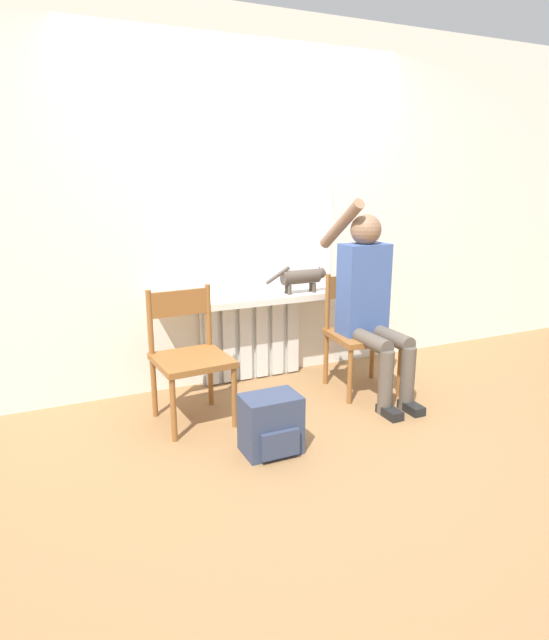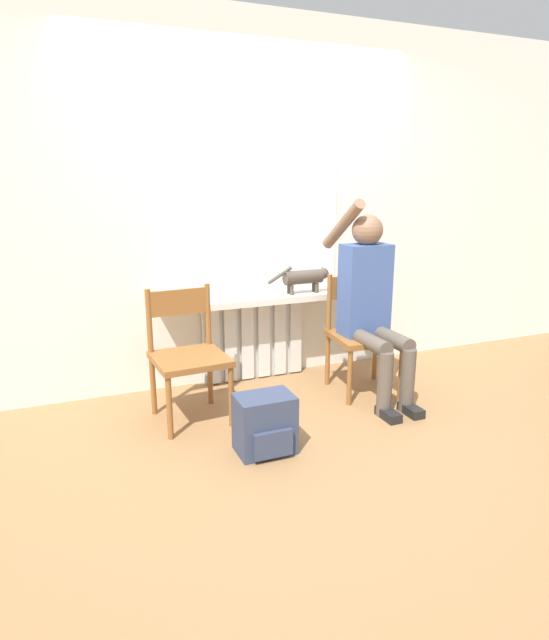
# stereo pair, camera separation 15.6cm
# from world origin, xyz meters

# --- Properties ---
(ground_plane) EXTENTS (12.00, 12.00, 0.00)m
(ground_plane) POSITION_xyz_m (0.00, 0.00, 0.00)
(ground_plane) COLOR olive
(wall_with_window) EXTENTS (7.00, 0.06, 2.70)m
(wall_with_window) POSITION_xyz_m (0.00, 1.23, 1.35)
(wall_with_window) COLOR white
(wall_with_window) RESTS_ON ground_plane
(radiator) EXTENTS (0.82, 0.08, 0.63)m
(radiator) POSITION_xyz_m (0.00, 1.15, 0.32)
(radiator) COLOR silver
(radiator) RESTS_ON ground_plane
(windowsill) EXTENTS (1.50, 0.26, 0.05)m
(windowsill) POSITION_xyz_m (0.00, 1.07, 0.66)
(windowsill) COLOR silver
(windowsill) RESTS_ON radiator
(window_glass) EXTENTS (1.44, 0.01, 1.31)m
(window_glass) POSITION_xyz_m (0.00, 1.20, 1.34)
(window_glass) COLOR white
(window_glass) RESTS_ON windowsill
(chair_left) EXTENTS (0.48, 0.48, 0.86)m
(chair_left) POSITION_xyz_m (-0.65, 0.62, 0.45)
(chair_left) COLOR brown
(chair_left) RESTS_ON ground_plane
(chair_right) EXTENTS (0.49, 0.49, 0.86)m
(chair_right) POSITION_xyz_m (0.65, 0.62, 0.45)
(chair_right) COLOR brown
(chair_right) RESTS_ON ground_plane
(person) EXTENTS (0.36, 0.99, 1.41)m
(person) POSITION_xyz_m (0.65, 0.52, 0.72)
(person) COLOR brown
(person) RESTS_ON ground_plane
(cat) EXTENTS (0.51, 0.11, 0.22)m
(cat) POSITION_xyz_m (0.38, 1.04, 0.81)
(cat) COLOR #4C4238
(cat) RESTS_ON windowsill
(backpack) EXTENTS (0.33, 0.26, 0.35)m
(backpack) POSITION_xyz_m (-0.36, 0.00, 0.17)
(backpack) COLOR #333D56
(backpack) RESTS_ON ground_plane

